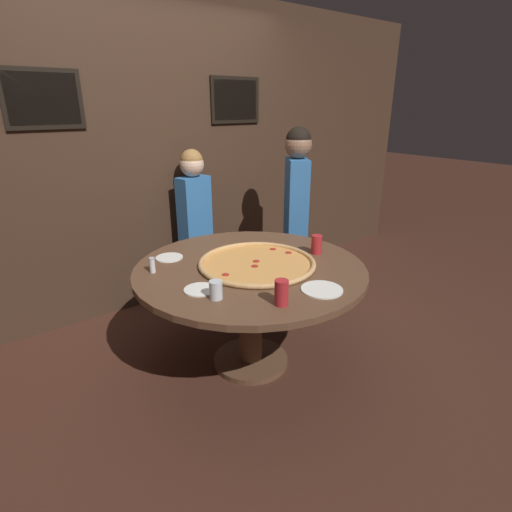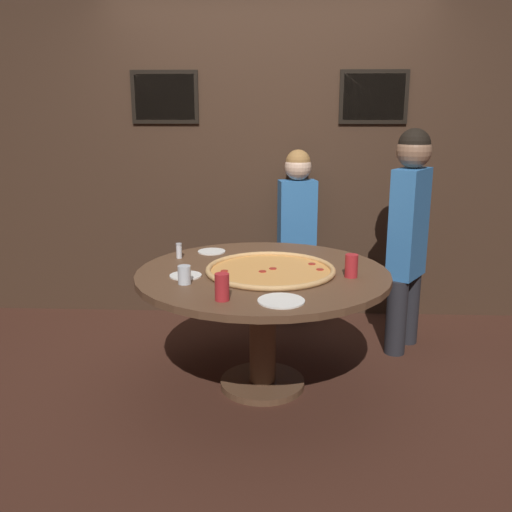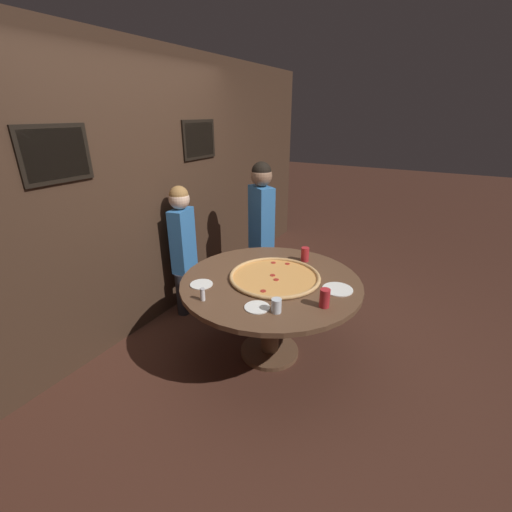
% 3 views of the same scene
% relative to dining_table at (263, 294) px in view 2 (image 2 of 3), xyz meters
% --- Properties ---
extents(ground_plane, '(24.00, 24.00, 0.00)m').
position_rel_dining_table_xyz_m(ground_plane, '(0.00, 0.00, -0.60)').
color(ground_plane, '#422319').
extents(back_wall, '(6.40, 0.08, 2.60)m').
position_rel_dining_table_xyz_m(back_wall, '(0.00, 1.35, 0.71)').
color(back_wall, '#3D281C').
rests_on(back_wall, ground_plane).
extents(dining_table, '(1.49, 1.49, 0.74)m').
position_rel_dining_table_xyz_m(dining_table, '(0.00, 0.00, 0.00)').
color(dining_table, brown).
rests_on(dining_table, ground_plane).
extents(giant_pizza, '(0.76, 0.76, 0.03)m').
position_rel_dining_table_xyz_m(giant_pizza, '(0.05, -0.01, 0.15)').
color(giant_pizza, '#E0994C').
rests_on(giant_pizza, dining_table).
extents(drink_cup_front_edge, '(0.07, 0.07, 0.10)m').
position_rel_dining_table_xyz_m(drink_cup_front_edge, '(-0.42, -0.26, 0.19)').
color(drink_cup_front_edge, silver).
rests_on(drink_cup_front_edge, dining_table).
extents(drink_cup_far_left, '(0.07, 0.07, 0.13)m').
position_rel_dining_table_xyz_m(drink_cup_far_left, '(0.50, -0.09, 0.21)').
color(drink_cup_far_left, '#B22328').
rests_on(drink_cup_far_left, dining_table).
extents(drink_cup_centre_back, '(0.07, 0.07, 0.14)m').
position_rel_dining_table_xyz_m(drink_cup_centre_back, '(-0.19, -0.52, 0.21)').
color(drink_cup_centre_back, '#B22328').
rests_on(drink_cup_centre_back, dining_table).
extents(white_plate_near_front, '(0.18, 0.18, 0.01)m').
position_rel_dining_table_xyz_m(white_plate_near_front, '(-0.35, 0.45, 0.14)').
color(white_plate_near_front, white).
rests_on(white_plate_near_front, dining_table).
extents(white_plate_left_side, '(0.18, 0.18, 0.01)m').
position_rel_dining_table_xyz_m(white_plate_left_side, '(-0.44, -0.12, 0.14)').
color(white_plate_left_side, white).
rests_on(white_plate_left_side, dining_table).
extents(white_plate_beside_cup, '(0.24, 0.24, 0.01)m').
position_rel_dining_table_xyz_m(white_plate_beside_cup, '(0.11, -0.53, 0.14)').
color(white_plate_beside_cup, white).
rests_on(white_plate_beside_cup, dining_table).
extents(condiment_shaker, '(0.04, 0.04, 0.10)m').
position_rel_dining_table_xyz_m(condiment_shaker, '(-0.54, 0.28, 0.19)').
color(condiment_shaker, silver).
rests_on(condiment_shaker, dining_table).
extents(diner_centre_back, '(0.36, 0.20, 1.37)m').
position_rel_dining_table_xyz_m(diner_centre_back, '(0.23, 1.14, 0.18)').
color(diner_centre_back, '#232328').
rests_on(diner_centre_back, ground_plane).
extents(diner_far_left, '(0.33, 0.40, 1.54)m').
position_rel_dining_table_xyz_m(diner_far_left, '(0.98, 0.63, 0.28)').
color(diner_far_left, '#232328').
rests_on(diner_far_left, ground_plane).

